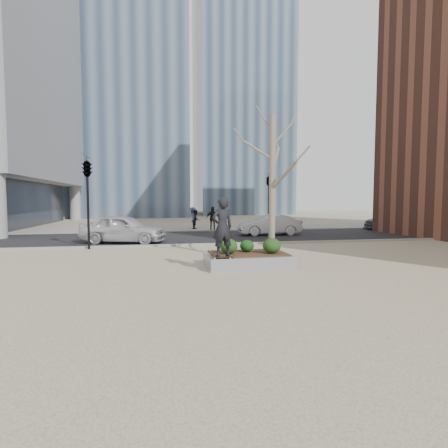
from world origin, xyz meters
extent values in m
plane|color=tan|center=(0.00, 0.00, 0.00)|extent=(120.00, 120.00, 0.00)
cube|color=black|center=(0.00, 10.00, 0.01)|extent=(60.00, 8.00, 0.02)
cube|color=gray|center=(0.00, 17.00, 0.01)|extent=(60.00, 6.00, 0.02)
cube|color=gray|center=(1.00, 0.00, 0.23)|extent=(3.00, 2.00, 0.45)
cube|color=#382314|center=(1.00, 0.00, 0.47)|extent=(2.70, 1.70, 0.04)
ellipsoid|color=#123B17|center=(0.27, -0.12, 0.76)|extent=(0.63, 0.63, 0.54)
ellipsoid|color=black|center=(1.02, 0.19, 0.71)|extent=(0.52, 0.52, 0.44)
ellipsoid|color=#163611|center=(1.80, -0.31, 0.76)|extent=(0.64, 0.64, 0.55)
imported|color=black|center=(-0.10, -0.88, 1.50)|extent=(0.79, 0.60, 1.96)
imported|color=silver|center=(-4.08, 7.69, 0.80)|extent=(4.95, 3.09, 1.57)
imported|color=#A1A4A9|center=(5.21, 10.37, 0.71)|extent=(4.21, 1.55, 1.38)
imported|color=#565B63|center=(16.49, 12.84, 0.75)|extent=(5.19, 2.53, 1.45)
imported|color=black|center=(0.82, 16.09, 0.80)|extent=(0.80, 0.90, 1.55)
imported|color=#373F64|center=(0.58, 16.19, 0.91)|extent=(0.78, 1.21, 1.78)
imported|color=black|center=(2.02, 14.76, 0.94)|extent=(1.14, 0.63, 1.84)
cube|color=slate|center=(-6.00, 42.00, 22.50)|extent=(16.00, 16.00, 45.00)
cube|color=slate|center=(12.00, 48.00, 27.50)|extent=(15.00, 15.00, 55.00)
camera|label=1|loc=(-2.17, -12.16, 2.41)|focal=28.00mm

